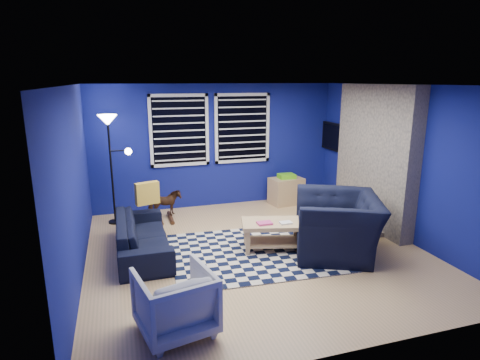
% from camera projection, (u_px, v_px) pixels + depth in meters
% --- Properties ---
extents(floor, '(5.00, 5.00, 0.00)m').
position_uv_depth(floor, '(256.00, 251.00, 6.19)').
color(floor, tan).
rests_on(floor, ground).
extents(ceiling, '(5.00, 5.00, 0.00)m').
position_uv_depth(ceiling, '(258.00, 85.00, 5.58)').
color(ceiling, white).
rests_on(ceiling, wall_back).
extents(wall_back, '(5.00, 0.00, 5.00)m').
position_uv_depth(wall_back, '(216.00, 146.00, 8.20)').
color(wall_back, navy).
rests_on(wall_back, floor).
extents(wall_left, '(0.00, 5.00, 5.00)m').
position_uv_depth(wall_left, '(75.00, 185.00, 5.17)').
color(wall_left, navy).
rests_on(wall_left, floor).
extents(wall_right, '(0.00, 5.00, 5.00)m').
position_uv_depth(wall_right, '(400.00, 162.00, 6.60)').
color(wall_right, navy).
rests_on(wall_right, floor).
extents(fireplace, '(0.65, 2.00, 2.50)m').
position_uv_depth(fireplace, '(374.00, 160.00, 7.04)').
color(fireplace, gray).
rests_on(fireplace, floor).
extents(window_left, '(1.17, 0.06, 1.42)m').
position_uv_depth(window_left, '(179.00, 131.00, 7.87)').
color(window_left, black).
rests_on(window_left, wall_back).
extents(window_right, '(1.17, 0.06, 1.42)m').
position_uv_depth(window_right, '(242.00, 128.00, 8.24)').
color(window_right, black).
rests_on(window_right, wall_back).
extents(tv, '(0.07, 1.00, 0.58)m').
position_uv_depth(tv, '(335.00, 137.00, 8.40)').
color(tv, black).
rests_on(tv, wall_right).
extents(rug, '(2.61, 2.14, 0.02)m').
position_uv_depth(rug, '(254.00, 252.00, 6.14)').
color(rug, black).
rests_on(rug, floor).
extents(sofa, '(1.90, 0.75, 0.55)m').
position_uv_depth(sofa, '(143.00, 236.00, 6.07)').
color(sofa, black).
rests_on(sofa, floor).
extents(armchair_big, '(1.73, 1.65, 0.89)m').
position_uv_depth(armchair_big, '(337.00, 225.00, 6.04)').
color(armchair_big, black).
rests_on(armchair_big, floor).
extents(armchair_bent, '(0.88, 0.89, 0.69)m').
position_uv_depth(armchair_bent, '(175.00, 302.00, 4.14)').
color(armchair_bent, gray).
rests_on(armchair_bent, floor).
extents(rocking_horse, '(0.34, 0.63, 0.51)m').
position_uv_depth(rocking_horse, '(165.00, 204.00, 7.48)').
color(rocking_horse, '#422815').
rests_on(rocking_horse, floor).
extents(coffee_table, '(1.05, 0.76, 0.47)m').
position_uv_depth(coffee_table, '(273.00, 230.00, 6.17)').
color(coffee_table, tan).
rests_on(coffee_table, rug).
extents(cabinet, '(0.73, 0.54, 0.65)m').
position_uv_depth(cabinet, '(286.00, 191.00, 8.50)').
color(cabinet, tan).
rests_on(cabinet, floor).
extents(floor_lamp, '(0.54, 0.33, 1.98)m').
position_uv_depth(floor_lamp, '(110.00, 135.00, 7.04)').
color(floor_lamp, black).
rests_on(floor_lamp, floor).
extents(throw_pillow, '(0.41, 0.22, 0.37)m').
position_uv_depth(throw_pillow, '(147.00, 193.00, 6.65)').
color(throw_pillow, gold).
rests_on(throw_pillow, sofa).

